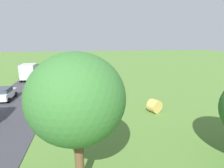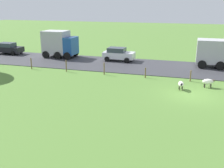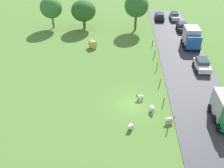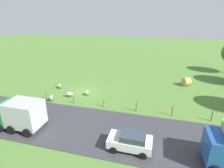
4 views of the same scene
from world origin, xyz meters
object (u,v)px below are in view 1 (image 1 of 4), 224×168
at_px(hay_bale_0, 154,106).
at_px(truck_0, 30,71).
at_px(sheep_1, 87,74).
at_px(tree_1, 77,99).
at_px(sheep_0, 74,78).
at_px(sheep_2, 81,80).
at_px(sheep_3, 65,76).
at_px(car_3, 4,94).

bearing_deg(hay_bale_0, truck_0, -46.43).
distance_m(hay_bale_0, truck_0, 25.84).
bearing_deg(sheep_1, tree_1, 87.86).
xyz_separation_m(sheep_0, tree_1, (-1.48, 27.12, 4.60)).
bearing_deg(sheep_2, sheep_3, -52.49).
bearing_deg(truck_0, hay_bale_0, 133.57).
height_order(sheep_0, tree_1, tree_1).
relative_size(sheep_1, tree_1, 0.14).
bearing_deg(car_3, sheep_0, -128.84).
xyz_separation_m(truck_0, car_3, (0.27, 11.83, -0.84)).
height_order(sheep_0, sheep_2, sheep_0).
relative_size(sheep_3, car_3, 0.31).
bearing_deg(truck_0, sheep_3, -174.00).
xyz_separation_m(sheep_0, truck_0, (8.29, -1.21, 1.23)).
bearing_deg(hay_bale_0, car_3, -20.84).
height_order(sheep_2, truck_0, truck_0).
bearing_deg(sheep_1, sheep_3, 16.45).
xyz_separation_m(sheep_1, truck_0, (10.90, 1.99, 1.28)).
bearing_deg(sheep_3, hay_bale_0, 120.36).
height_order(sheep_3, car_3, car_3).
relative_size(sheep_1, sheep_2, 1.02).
bearing_deg(car_3, hay_bale_0, 159.16).
relative_size(truck_0, car_3, 1.19).
bearing_deg(sheep_1, sheep_2, 76.94).
bearing_deg(car_3, sheep_3, -118.20).
relative_size(sheep_0, tree_1, 0.15).
xyz_separation_m(tree_1, truck_0, (9.77, -28.33, -3.37)).
xyz_separation_m(sheep_1, tree_1, (1.13, 30.33, 4.65)).
bearing_deg(hay_bale_0, sheep_2, -61.80).
distance_m(sheep_3, truck_0, 6.59).
distance_m(sheep_2, sheep_3, 5.24).
bearing_deg(sheep_1, truck_0, 10.36).
distance_m(hay_bale_0, tree_1, 13.29).
distance_m(sheep_2, tree_1, 25.28).
distance_m(sheep_0, sheep_3, 2.64).
relative_size(sheep_1, hay_bale_0, 0.75).
bearing_deg(sheep_0, tree_1, 93.12).
distance_m(sheep_0, sheep_1, 4.13).
relative_size(sheep_2, sheep_3, 0.86).
bearing_deg(sheep_3, tree_1, 96.54).
xyz_separation_m(sheep_3, car_3, (6.71, 12.51, 0.39)).
relative_size(hay_bale_0, car_3, 0.36).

